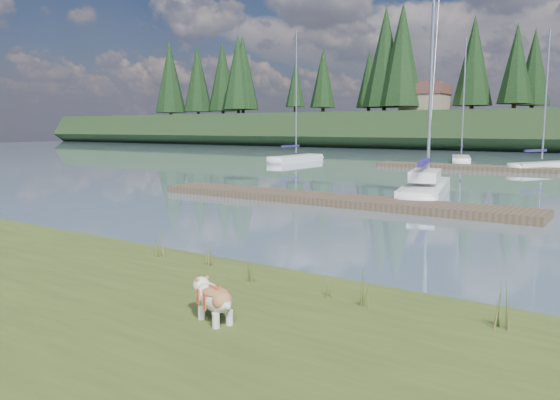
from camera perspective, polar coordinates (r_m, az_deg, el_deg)
The scene contains 20 objects.
ground at distance 40.49m, azimuth 24.98°, elevation 2.65°, with size 200.00×200.00×0.00m, color gray.
bank at distance 8.13m, azimuth -24.37°, elevation -13.43°, with size 60.00×9.00×0.35m, color #43531F.
bulldog at distance 7.62m, azimuth -6.91°, elevation -10.08°, with size 0.92×0.58×0.54m.
sailboat_main at distance 25.25m, azimuth 15.12°, elevation 1.49°, with size 3.48×8.26×11.75m.
dock_near at distance 21.80m, azimuth 5.04°, elevation 0.07°, with size 16.00×2.00×0.30m, color #4C3D2C.
sailboat_bg_0 at distance 48.33m, azimuth 2.11°, elevation 4.43°, with size 1.69×7.78×11.26m.
sailboat_bg_1 at distance 49.03m, azimuth 18.38°, elevation 4.10°, with size 3.31×6.98×10.40m.
sailboat_bg_2 at distance 42.78m, azimuth 26.09°, elevation 3.27°, with size 3.99×6.22×9.72m.
weed_0 at distance 10.67m, azimuth -7.49°, elevation -5.56°, with size 0.17×0.14×0.55m.
weed_1 at distance 9.48m, azimuth -3.07°, elevation -7.49°, with size 0.17×0.14×0.43m.
weed_2 at distance 8.31m, azimuth 9.02°, elevation -9.37°, with size 0.17×0.14×0.56m.
weed_3 at distance 11.55m, azimuth -12.54°, elevation -4.69°, with size 0.17×0.14×0.54m.
weed_4 at distance 8.70m, azimuth 5.23°, elevation -9.06°, with size 0.17×0.14×0.38m.
weed_5 at distance 7.92m, azimuth 22.35°, elevation -10.48°, with size 0.17×0.14×0.64m.
mud_lip at distance 10.95m, azimuth -4.10°, elevation -7.93°, with size 60.00×0.50×0.14m, color #33281C.
conifer_0 at distance 98.94m, azimuth -4.40°, elevation 13.18°, with size 5.72×5.72×14.15m.
conifer_1 at distance 93.67m, azimuth 4.55°, elevation 12.66°, with size 4.40×4.40×11.30m.
conifer_2 at distance 84.66m, azimuth 12.64°, elevation 14.59°, with size 6.60×6.60×16.05m.
conifer_3 at distance 83.96m, azimuth 23.45°, elevation 12.97°, with size 4.84×4.84×12.25m.
house_0 at distance 84.91m, azimuth 14.93°, elevation 10.27°, with size 6.30×5.30×4.65m.
Camera 1 is at (6.58, -9.84, 3.00)m, focal length 35.00 mm.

